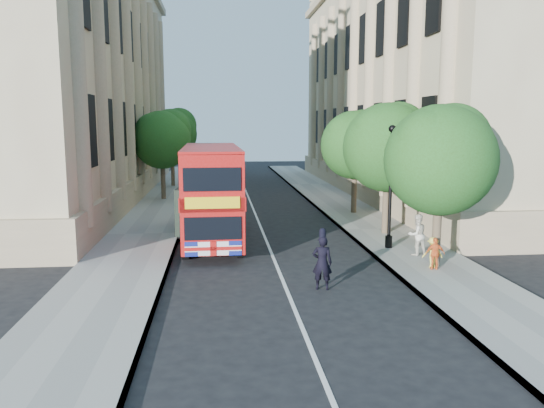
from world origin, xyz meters
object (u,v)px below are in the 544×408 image
object	(u,v)px
double_decker_bus	(212,190)
lamp_post	(390,192)
box_van	(203,205)
police_constable	(322,263)
woman_pedestrian	(417,235)

from	to	relation	value
double_decker_bus	lamp_post	bearing A→B (deg)	-20.21
box_van	police_constable	world-z (taller)	box_van
double_decker_bus	police_constable	bearing A→B (deg)	-65.65
police_constable	woman_pedestrian	distance (m)	5.84
lamp_post	double_decker_bus	world-z (taller)	lamp_post
double_decker_bus	police_constable	xyz separation A→B (m)	(3.61, -7.59, -1.45)
lamp_post	box_van	distance (m)	9.17
lamp_post	box_van	size ratio (longest dim) A/B	1.02
box_van	woman_pedestrian	bearing A→B (deg)	-29.20
box_van	police_constable	xyz separation A→B (m)	(4.06, -9.51, -0.49)
box_van	woman_pedestrian	world-z (taller)	box_van
police_constable	woman_pedestrian	world-z (taller)	same
double_decker_bus	police_constable	size ratio (longest dim) A/B	5.20
double_decker_bus	police_constable	world-z (taller)	double_decker_bus
lamp_post	police_constable	size ratio (longest dim) A/B	2.91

